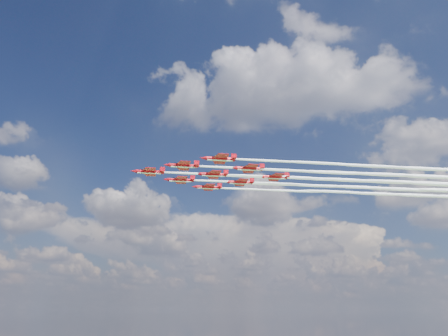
% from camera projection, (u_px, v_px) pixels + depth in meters
% --- Properties ---
extents(jet_lead, '(132.52, 67.28, 2.63)m').
position_uv_depth(jet_lead, '(361.00, 181.00, 145.95)').
color(jet_lead, '#AE0914').
extents(jet_row2_port, '(132.52, 67.28, 2.63)m').
position_uv_depth(jet_row2_port, '(401.00, 175.00, 140.09)').
color(jet_row2_port, '#AE0914').
extents(jet_row2_starb, '(132.52, 67.28, 2.63)m').
position_uv_depth(jet_row2_starb, '(378.00, 188.00, 154.56)').
color(jet_row2_starb, '#AE0914').
extents(jet_row3_port, '(132.52, 67.28, 2.63)m').
position_uv_depth(jet_row3_port, '(445.00, 169.00, 134.24)').
color(jet_row3_port, '#AE0914').
extents(jet_row3_centre, '(132.52, 67.28, 2.63)m').
position_uv_depth(jet_row3_centre, '(417.00, 183.00, 148.71)').
color(jet_row3_centre, '#AE0914').
extents(jet_row3_starb, '(132.52, 67.28, 2.63)m').
position_uv_depth(jet_row3_starb, '(394.00, 194.00, 163.17)').
color(jet_row3_starb, '#AE0914').
extents(jet_row4_starb, '(132.52, 67.28, 2.63)m').
position_uv_depth(jet_row4_starb, '(431.00, 190.00, 157.32)').
color(jet_row4_starb, '#AE0914').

